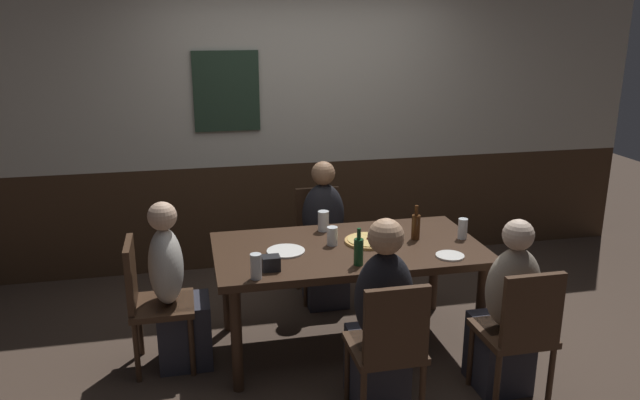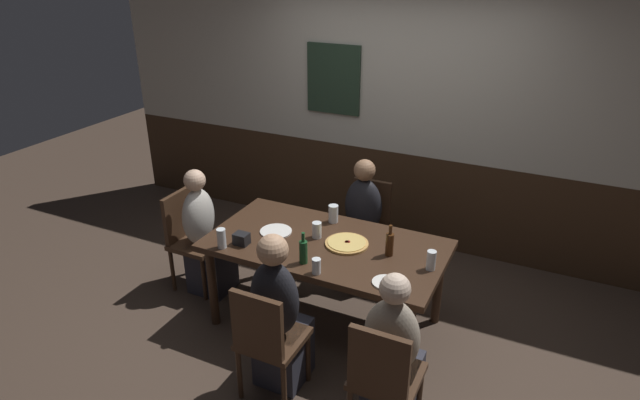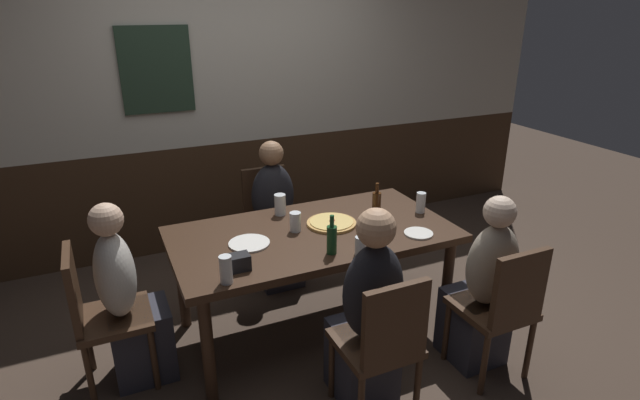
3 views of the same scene
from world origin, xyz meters
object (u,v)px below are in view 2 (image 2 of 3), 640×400
(highball_clear, at_px, (316,267))
(plate_white_small, at_px, (386,282))
(tumbler_water, at_px, (222,239))
(beer_bottle_brown, at_px, (390,244))
(beer_bottle_green, at_px, (303,251))
(chair_head_west, at_px, (190,235))
(chair_right_near, at_px, (383,376))
(person_head_west, at_px, (205,241))
(pizza, at_px, (347,243))
(person_right_near, at_px, (392,362))
(person_mid_near, at_px, (279,322))
(pint_glass_pale, at_px, (317,231))
(person_mid_far, at_px, (361,232))
(chair_mid_near, at_px, (267,337))
(beer_glass_tall, at_px, (333,215))
(plate_white_large, at_px, (276,231))
(pint_glass_stout, at_px, (431,261))
(dining_table, at_px, (326,251))
(chair_mid_far, at_px, (367,223))
(condiment_caddy, at_px, (242,239))

(highball_clear, height_order, plate_white_small, highball_clear)
(tumbler_water, distance_m, beer_bottle_brown, 1.24)
(beer_bottle_green, relative_size, plate_white_small, 1.31)
(chair_head_west, bearing_deg, chair_right_near, -22.94)
(chair_right_near, relative_size, person_head_west, 0.78)
(pizza, bearing_deg, person_right_near, -50.41)
(person_mid_near, xyz_separation_m, pint_glass_pale, (-0.10, 0.78, 0.29))
(person_mid_far, height_order, plate_white_small, person_mid_far)
(chair_mid_near, relative_size, beer_glass_tall, 6.00)
(pizza, bearing_deg, plate_white_large, -174.40)
(person_head_west, xyz_separation_m, beer_glass_tall, (1.06, 0.35, 0.33))
(chair_right_near, height_order, beer_bottle_green, beer_bottle_green)
(person_mid_far, relative_size, person_head_west, 1.02)
(pint_glass_stout, distance_m, plate_white_large, 1.25)
(dining_table, height_order, chair_mid_far, chair_mid_far)
(chair_head_west, height_order, pint_glass_pale, chair_head_west)
(chair_head_west, distance_m, plate_white_large, 0.92)
(chair_mid_far, relative_size, pint_glass_stout, 6.11)
(plate_white_small, bearing_deg, pizza, 140.17)
(pint_glass_pale, bearing_deg, beer_glass_tall, 89.00)
(chair_mid_far, distance_m, beer_bottle_green, 1.27)
(plate_white_large, distance_m, condiment_caddy, 0.31)
(chair_right_near, height_order, person_head_west, person_head_west)
(person_head_west, distance_m, beer_glass_tall, 1.16)
(condiment_caddy, bearing_deg, person_right_near, -17.80)
(pizza, xyz_separation_m, plate_white_large, (-0.58, -0.06, -0.01))
(chair_right_near, bearing_deg, highball_clear, 144.39)
(chair_right_near, relative_size, pint_glass_pale, 6.91)
(pint_glass_stout, bearing_deg, condiment_caddy, -168.88)
(chair_head_west, bearing_deg, person_mid_near, -29.07)
(plate_white_large, bearing_deg, person_mid_near, -59.09)
(chair_mid_far, xyz_separation_m, condiment_caddy, (-0.57, -1.19, 0.29))
(tumbler_water, height_order, highball_clear, tumbler_water)
(chair_head_west, relative_size, tumbler_water, 5.69)
(pint_glass_stout, bearing_deg, person_head_west, 179.38)
(pint_glass_pale, relative_size, highball_clear, 1.14)
(highball_clear, relative_size, condiment_caddy, 1.02)
(dining_table, relative_size, pint_glass_stout, 12.53)
(pizza, height_order, pint_glass_pale, pint_glass_pale)
(chair_mid_far, xyz_separation_m, tumbler_water, (-0.67, -1.29, 0.31))
(dining_table, distance_m, person_mid_near, 0.75)
(pint_glass_stout, xyz_separation_m, highball_clear, (-0.70, -0.39, -0.02))
(person_head_west, distance_m, beer_bottle_brown, 1.69)
(pint_glass_pale, distance_m, plate_white_small, 0.79)
(chair_mid_far, relative_size, tumbler_water, 5.69)
(person_right_near, height_order, condiment_caddy, person_right_near)
(tumbler_water, relative_size, pint_glass_stout, 1.08)
(highball_clear, bearing_deg, person_head_west, 162.11)
(person_mid_near, relative_size, pizza, 3.60)
(condiment_caddy, bearing_deg, pint_glass_pale, 36.23)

